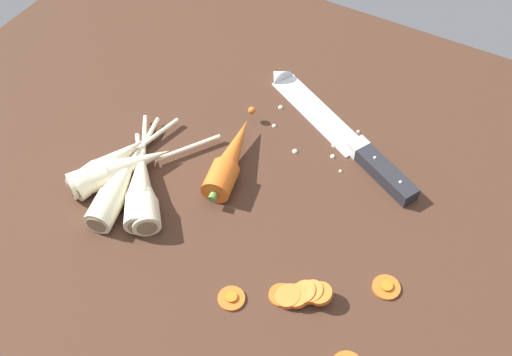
% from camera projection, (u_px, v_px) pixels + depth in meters
% --- Properties ---
extents(ground_plane, '(1.20, 0.90, 0.04)m').
position_uv_depth(ground_plane, '(262.00, 184.00, 0.94)').
color(ground_plane, '#42281C').
extents(chefs_knife, '(0.32, 0.19, 0.04)m').
position_uv_depth(chefs_knife, '(334.00, 127.00, 0.98)').
color(chefs_knife, silver).
rests_on(chefs_knife, ground_plane).
extents(whole_carrot, '(0.07, 0.19, 0.04)m').
position_uv_depth(whole_carrot, '(230.00, 158.00, 0.91)').
color(whole_carrot, '#D6601E').
rests_on(whole_carrot, ground_plane).
extents(parsnip_front, '(0.15, 0.21, 0.04)m').
position_uv_depth(parsnip_front, '(121.00, 169.00, 0.90)').
color(parsnip_front, beige).
rests_on(parsnip_front, ground_plane).
extents(parsnip_mid_left, '(0.14, 0.20, 0.04)m').
position_uv_depth(parsnip_mid_left, '(140.00, 186.00, 0.88)').
color(parsnip_mid_left, beige).
rests_on(parsnip_mid_left, ground_plane).
extents(parsnip_mid_right, '(0.14, 0.16, 0.04)m').
position_uv_depth(parsnip_mid_right, '(143.00, 194.00, 0.87)').
color(parsnip_mid_right, beige).
rests_on(parsnip_mid_right, ground_plane).
extents(parsnip_back, '(0.07, 0.22, 0.04)m').
position_uv_depth(parsnip_back, '(118.00, 186.00, 0.88)').
color(parsnip_back, beige).
rests_on(parsnip_back, ground_plane).
extents(parsnip_outer, '(0.07, 0.20, 0.04)m').
position_uv_depth(parsnip_outer, '(110.00, 164.00, 0.91)').
color(parsnip_outer, beige).
rests_on(parsnip_outer, ground_plane).
extents(carrot_slice_stack, '(0.08, 0.05, 0.03)m').
position_uv_depth(carrot_slice_stack, '(300.00, 294.00, 0.78)').
color(carrot_slice_stack, '#D6601E').
rests_on(carrot_slice_stack, ground_plane).
extents(carrot_slice_stray_near, '(0.04, 0.04, 0.01)m').
position_uv_depth(carrot_slice_stray_near, '(386.00, 287.00, 0.80)').
color(carrot_slice_stray_near, '#D6601E').
rests_on(carrot_slice_stray_near, ground_plane).
extents(carrot_slice_stray_mid, '(0.04, 0.04, 0.01)m').
position_uv_depth(carrot_slice_stray_mid, '(231.00, 298.00, 0.79)').
color(carrot_slice_stray_mid, '#D6601E').
rests_on(carrot_slice_stray_mid, ground_plane).
extents(mince_crumbs, '(0.15, 0.09, 0.01)m').
position_uv_depth(mince_crumbs, '(316.00, 139.00, 0.96)').
color(mince_crumbs, beige).
rests_on(mince_crumbs, ground_plane).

